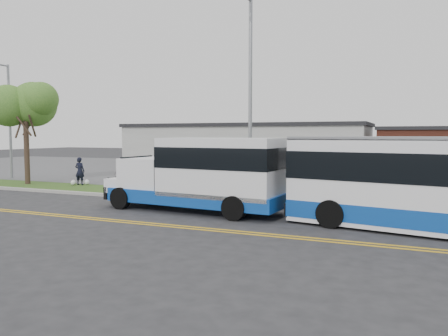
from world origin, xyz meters
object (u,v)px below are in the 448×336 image
at_px(tree_west, 25,104).
at_px(parked_car_b, 143,168).
at_px(streetlight_near, 250,92).
at_px(parked_car_a, 168,164).
at_px(pedestrian, 80,171).
at_px(streetlight_far, 9,116).
at_px(shuttle_bus, 206,172).

height_order(tree_west, parked_car_b, tree_west).
bearing_deg(streetlight_near, parked_car_a, 135.78).
distance_m(pedestrian, parked_car_a, 8.99).
bearing_deg(streetlight_far, parked_car_b, 31.04).
xyz_separation_m(shuttle_bus, parked_car_a, (-9.85, 13.81, -0.74)).
xyz_separation_m(tree_west, shuttle_bus, (14.37, -4.08, -3.49)).
bearing_deg(pedestrian, streetlight_near, 165.74).
distance_m(streetlight_far, parked_car_b, 9.99).
bearing_deg(shuttle_bus, pedestrian, 160.71).
xyz_separation_m(shuttle_bus, parked_car_b, (-10.44, 11.07, -0.91)).
bearing_deg(parked_car_b, tree_west, -98.94).
bearing_deg(streetlight_far, tree_west, -28.98).
relative_size(streetlight_near, parked_car_b, 2.19).
xyz_separation_m(tree_west, parked_car_a, (4.52, 9.72, -4.23)).
height_order(tree_west, streetlight_near, streetlight_near).
xyz_separation_m(tree_west, parked_car_b, (3.93, 6.99, -4.39)).
xyz_separation_m(streetlight_far, shuttle_bus, (18.37, -6.30, -2.84)).
distance_m(streetlight_near, parked_car_a, 15.25).
distance_m(streetlight_far, shuttle_bus, 19.63).
bearing_deg(shuttle_bus, streetlight_far, 165.91).
xyz_separation_m(streetlight_near, pedestrian, (-11.53, 1.27, -4.28)).
height_order(pedestrian, parked_car_a, pedestrian).
distance_m(tree_west, parked_car_a, 11.53).
bearing_deg(tree_west, streetlight_near, -1.80).
relative_size(pedestrian, parked_car_b, 0.40).
relative_size(shuttle_bus, pedestrian, 4.77).
xyz_separation_m(streetlight_near, shuttle_bus, (-0.63, -3.61, -3.60)).
xyz_separation_m(tree_west, streetlight_far, (-4.00, 2.22, -0.65)).
bearing_deg(parked_car_b, shuttle_bus, -26.26).
distance_m(tree_west, streetlight_far, 4.62).
bearing_deg(parked_car_a, tree_west, -104.83).
relative_size(streetlight_far, parked_car_a, 1.66).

